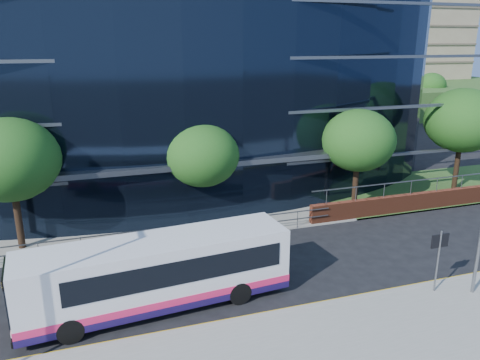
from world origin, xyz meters
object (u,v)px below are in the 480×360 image
object	(u,v)px
tree_far_c	(359,141)
tree_dist_e	(343,88)
street_sign	(439,248)
tree_far_b	(202,156)
tree_far_a	(10,160)
tree_dist_f	(431,85)
city_bus	(160,272)
tree_far_d	(463,120)

from	to	relation	value
tree_far_c	tree_dist_e	bearing A→B (deg)	61.26
street_sign	tree_far_b	bearing A→B (deg)	124.08
tree_far_a	tree_far_b	world-z (taller)	tree_far_a
tree_dist_f	city_bus	size ratio (longest dim) A/B	0.55
tree_dist_e	tree_dist_f	distance (m)	16.13
street_sign	tree_dist_f	bearing A→B (deg)	50.84
tree_far_b	tree_far_d	size ratio (longest dim) A/B	0.81
tree_far_a	tree_far_d	world-z (taller)	tree_far_d
tree_far_d	tree_dist_f	world-z (taller)	tree_far_d
tree_far_a	tree_far_c	size ratio (longest dim) A/B	1.07
tree_far_d	tree_far_b	bearing A→B (deg)	-178.49
tree_far_b	tree_far_d	distance (m)	19.03
street_sign	tree_far_d	world-z (taller)	tree_far_d
tree_far_d	tree_far_c	bearing A→B (deg)	-173.66
tree_far_c	tree_dist_e	distance (m)	35.36
tree_far_c	tree_far_d	xyz separation A→B (m)	(9.00, 1.00, 0.65)
tree_dist_e	tree_far_b	bearing A→B (deg)	-131.52
tree_dist_f	street_sign	bearing A→B (deg)	-129.16
tree_far_c	tree_far_d	distance (m)	9.08
tree_far_c	tree_far_d	bearing A→B (deg)	6.34
tree_far_c	city_bus	distance (m)	16.24
tree_far_d	tree_dist_f	xyz separation A→B (m)	(24.00, 32.00, -0.98)
city_bus	tree_far_c	bearing A→B (deg)	24.42
city_bus	street_sign	bearing A→B (deg)	-18.54
street_sign	tree_dist_f	xyz separation A→B (m)	(35.50, 43.59, 2.06)
tree_far_c	tree_dist_e	world-z (taller)	same
tree_dist_e	tree_dist_f	world-z (taller)	tree_dist_e
tree_dist_e	street_sign	bearing A→B (deg)	-115.12
tree_far_a	city_bus	xyz separation A→B (m)	(6.10, -7.85, -3.30)
city_bus	tree_dist_e	bearing A→B (deg)	46.47
tree_far_c	city_bus	size ratio (longest dim) A/B	0.59
tree_far_b	city_bus	world-z (taller)	tree_far_b
tree_far_b	tree_far_c	bearing A→B (deg)	-2.86
street_sign	tree_far_d	size ratio (longest dim) A/B	0.38
street_sign	tree_far_a	bearing A→B (deg)	148.83
tree_far_d	city_bus	bearing A→B (deg)	-158.87
tree_far_c	city_bus	world-z (taller)	tree_far_c
tree_dist_f	tree_far_c	bearing A→B (deg)	-135.00
tree_far_a	tree_far_c	xyz separation A→B (m)	(20.00, 0.00, -0.33)
tree_far_b	tree_far_c	distance (m)	10.02
tree_far_a	tree_dist_e	distance (m)	48.27
tree_far_d	tree_dist_f	size ratio (longest dim) A/B	1.23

